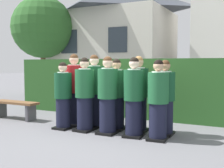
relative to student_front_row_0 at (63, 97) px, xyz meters
name	(u,v)px	position (x,y,z in m)	size (l,w,h in m)	color
ground_plane	(107,134)	(1.12, 0.03, -0.73)	(60.00, 60.00, 0.00)	slate
student_front_row_0	(63,97)	(0.00, 0.00, 0.00)	(0.40, 0.49, 1.53)	black
student_front_row_1	(85,96)	(0.55, 0.05, 0.05)	(0.42, 0.48, 1.63)	black
student_front_row_2	(108,97)	(1.13, 0.05, 0.06)	(0.43, 0.48, 1.65)	black
student_front_row_3	(134,99)	(1.72, 0.08, 0.05)	(0.42, 0.53, 1.63)	black
student_front_row_4	(158,102)	(2.23, 0.06, 0.02)	(0.41, 0.51, 1.58)	black
student_in_red_blazer	(74,91)	(0.01, 0.44, 0.10)	(0.45, 0.54, 1.73)	black
student_rear_row_1	(94,93)	(0.54, 0.49, 0.09)	(0.44, 0.50, 1.70)	black
student_rear_row_2	(116,96)	(1.13, 0.47, 0.04)	(0.42, 0.49, 1.61)	black
student_rear_row_3	(138,96)	(1.64, 0.51, 0.06)	(0.43, 0.48, 1.66)	black
student_rear_row_4	(165,99)	(2.24, 0.50, 0.02)	(0.41, 0.46, 1.57)	black
hedge	(142,88)	(1.12, 2.11, 0.09)	(7.98, 0.70, 1.63)	#285623
school_building_main	(113,35)	(-2.74, 8.06, 2.24)	(6.03, 4.49, 5.78)	beige
oak_tree_left	(43,28)	(-5.22, 5.47, 2.48)	(2.94, 2.94, 4.69)	brown
wooden_bench	(15,106)	(-1.83, 0.32, -0.38)	(1.41, 0.39, 0.48)	brown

